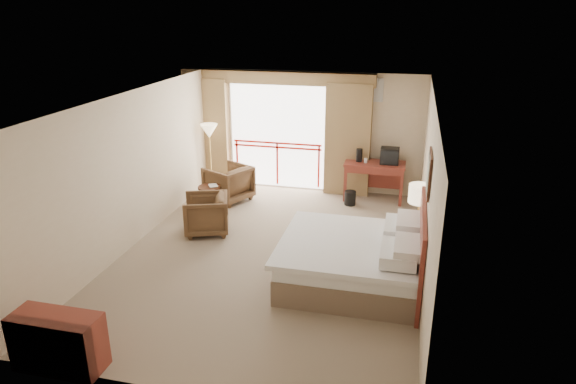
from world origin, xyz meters
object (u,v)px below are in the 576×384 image
(table_lamp, at_px, (420,195))
(floor_lamp, at_px, (209,133))
(tv, at_px, (390,156))
(bed, at_px, (355,260))
(wastebasket, at_px, (350,198))
(nightstand, at_px, (416,239))
(dresser, at_px, (58,342))
(side_table, at_px, (210,194))
(armchair_far, at_px, (229,200))
(desk, at_px, (375,170))
(armchair_near, at_px, (207,232))

(table_lamp, xyz_separation_m, floor_lamp, (-4.66, 2.26, 0.25))
(table_lamp, distance_m, tv, 2.50)
(bed, height_order, table_lamp, table_lamp)
(wastebasket, distance_m, floor_lamp, 3.49)
(bed, relative_size, nightstand, 3.87)
(dresser, bearing_deg, side_table, 96.33)
(armchair_far, height_order, dresser, dresser)
(nightstand, xyz_separation_m, side_table, (-4.21, 1.06, 0.08))
(desk, bearing_deg, dresser, -120.33)
(bed, distance_m, dresser, 4.24)
(tv, height_order, dresser, tv)
(armchair_near, bearing_deg, tv, 108.16)
(desk, xyz_separation_m, armchair_far, (-3.09, -0.85, -0.66))
(tv, bearing_deg, side_table, -145.72)
(table_lamp, xyz_separation_m, wastebasket, (-1.38, 1.98, -0.92))
(nightstand, xyz_separation_m, armchair_near, (-3.85, -0.03, -0.27))
(bed, xyz_separation_m, tv, (0.29, 3.68, 0.65))
(tv, bearing_deg, bed, -81.78)
(armchair_far, height_order, floor_lamp, floor_lamp)
(floor_lamp, bearing_deg, tv, 2.26)
(table_lamp, relative_size, wastebasket, 2.20)
(floor_lamp, xyz_separation_m, dresser, (0.59, -6.36, -0.97))
(side_table, height_order, dresser, dresser)
(dresser, bearing_deg, tv, 66.87)
(nightstand, xyz_separation_m, floor_lamp, (-4.66, 2.31, 1.05))
(armchair_far, bearing_deg, tv, 130.02)
(wastebasket, xyz_separation_m, floor_lamp, (-3.28, 0.28, 1.17))
(bed, xyz_separation_m, armchair_far, (-3.10, 2.90, -0.38))
(armchair_far, bearing_deg, desk, 132.31)
(desk, bearing_deg, table_lamp, -74.34)
(armchair_far, bearing_deg, floor_lamp, -107.14)
(dresser, bearing_deg, wastebasket, 70.87)
(table_lamp, height_order, wastebasket, table_lamp)
(armchair_near, distance_m, floor_lamp, 2.81)
(wastebasket, bearing_deg, bed, -81.88)
(bed, bearing_deg, dresser, -138.01)
(tv, xyz_separation_m, side_table, (-3.59, -1.41, -0.67))
(nightstand, height_order, table_lamp, table_lamp)
(bed, relative_size, side_table, 4.17)
(tv, relative_size, armchair_near, 0.48)
(table_lamp, bearing_deg, bed, -126.05)
(armchair_far, xyz_separation_m, dresser, (-0.05, -5.73, 0.35))
(armchair_far, height_order, side_table, side_table)
(bed, xyz_separation_m, armchair_near, (-2.93, 1.18, -0.38))
(nightstand, xyz_separation_m, wastebasket, (-1.38, 2.03, -0.12))
(nightstand, bearing_deg, dresser, -135.71)
(desk, distance_m, floor_lamp, 3.80)
(wastebasket, bearing_deg, floor_lamp, 175.12)
(nightstand, xyz_separation_m, armchair_far, (-4.02, 1.68, -0.27))
(wastebasket, bearing_deg, armchair_far, -172.52)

